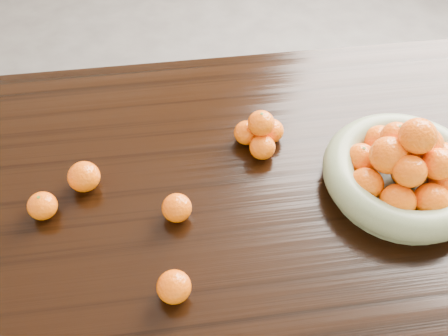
{
  "coord_description": "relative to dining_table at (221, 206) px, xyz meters",
  "views": [
    {
      "loc": [
        -0.1,
        -0.76,
        1.68
      ],
      "look_at": [
        0.0,
        -0.02,
        0.83
      ],
      "focal_mm": 40.0,
      "sensor_mm": 36.0,
      "label": 1
    }
  ],
  "objects": [
    {
      "name": "orange_pyramid",
      "position": [
        0.12,
        0.12,
        0.13
      ],
      "size": [
        0.13,
        0.12,
        0.11
      ],
      "rotation": [
        0.0,
        0.0,
        -0.03
      ],
      "color": "orange",
      "rests_on": "dining_table"
    },
    {
      "name": "fruit_bowl",
      "position": [
        0.42,
        -0.06,
        0.14
      ],
      "size": [
        0.38,
        0.38,
        0.2
      ],
      "rotation": [
        0.0,
        0.0,
        0.04
      ],
      "color": "gray",
      "rests_on": "dining_table"
    },
    {
      "name": "loose_orange_1",
      "position": [
        -0.13,
        -0.27,
        0.12
      ],
      "size": [
        0.07,
        0.07,
        0.06
      ],
      "primitive_type": "ellipsoid",
      "color": "orange",
      "rests_on": "dining_table"
    },
    {
      "name": "dining_table",
      "position": [
        0.0,
        0.0,
        0.0
      ],
      "size": [
        2.0,
        1.0,
        0.75
      ],
      "color": "black",
      "rests_on": "ground"
    },
    {
      "name": "loose_orange_3",
      "position": [
        -0.32,
        0.04,
        0.12
      ],
      "size": [
        0.08,
        0.08,
        0.07
      ],
      "primitive_type": "ellipsoid",
      "color": "orange",
      "rests_on": "dining_table"
    },
    {
      "name": "ground",
      "position": [
        0.0,
        0.0,
        -0.66
      ],
      "size": [
        5.0,
        5.0,
        0.0
      ],
      "primitive_type": "plane",
      "color": "#5E5B58",
      "rests_on": "ground"
    },
    {
      "name": "loose_orange_2",
      "position": [
        -0.11,
        -0.08,
        0.12
      ],
      "size": [
        0.07,
        0.07,
        0.06
      ],
      "primitive_type": "ellipsoid",
      "color": "orange",
      "rests_on": "dining_table"
    },
    {
      "name": "loose_orange_0",
      "position": [
        -0.41,
        -0.03,
        0.12
      ],
      "size": [
        0.07,
        0.07,
        0.06
      ],
      "primitive_type": "ellipsoid",
      "color": "orange",
      "rests_on": "dining_table"
    }
  ]
}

